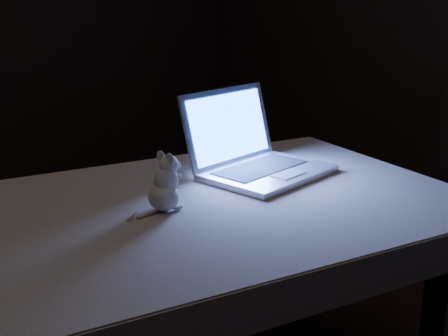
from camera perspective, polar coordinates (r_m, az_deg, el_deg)
table at (r=1.97m, az=-1.72°, el=-14.18°), size 1.59×1.17×0.78m
tablecloth at (r=1.87m, az=-1.75°, el=-4.29°), size 1.63×1.15×0.11m
laptop at (r=2.01m, az=4.31°, el=3.14°), size 0.47×0.43×0.29m
plush_mouse at (r=1.71m, az=-5.83°, el=-1.37°), size 0.13×0.13×0.17m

